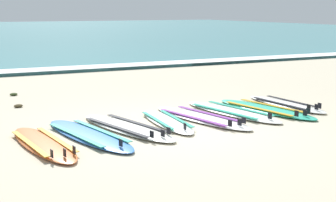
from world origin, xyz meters
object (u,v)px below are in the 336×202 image
(surfboard_5, at_px, (231,112))
(surfboard_0, at_px, (43,144))
(surfboard_1, at_px, (88,135))
(surfboard_4, at_px, (201,117))
(surfboard_6, at_px, (265,109))
(surfboard_2, at_px, (127,127))
(surfboard_7, at_px, (286,104))
(surfboard_3, at_px, (167,121))

(surfboard_5, bearing_deg, surfboard_0, -169.23)
(surfboard_1, relative_size, surfboard_5, 1.00)
(surfboard_4, xyz_separation_m, surfboard_5, (0.81, 0.20, -0.00))
(surfboard_6, bearing_deg, surfboard_0, -172.05)
(surfboard_0, xyz_separation_m, surfboard_6, (4.58, 0.64, -0.00))
(surfboard_1, height_order, surfboard_2, same)
(surfboard_0, relative_size, surfboard_5, 0.91)
(surfboard_2, height_order, surfboard_5, same)
(surfboard_2, distance_m, surfboard_6, 3.09)
(surfboard_0, relative_size, surfboard_4, 0.91)
(surfboard_0, xyz_separation_m, surfboard_7, (5.28, 0.87, 0.00))
(surfboard_4, bearing_deg, surfboard_6, 4.18)
(surfboard_0, height_order, surfboard_4, same)
(surfboard_2, bearing_deg, surfboard_0, -164.47)
(surfboard_1, distance_m, surfboard_7, 4.57)
(surfboard_2, relative_size, surfboard_7, 1.15)
(surfboard_1, height_order, surfboard_6, same)
(surfboard_1, height_order, surfboard_5, same)
(surfboard_3, bearing_deg, surfboard_1, -168.85)
(surfboard_7, bearing_deg, surfboard_6, -161.61)
(surfboard_1, bearing_deg, surfboard_3, 11.15)
(surfboard_2, distance_m, surfboard_7, 3.81)
(surfboard_7, bearing_deg, surfboard_0, -170.62)
(surfboard_1, xyz_separation_m, surfboard_3, (1.55, 0.30, 0.00))
(surfboard_4, distance_m, surfboard_6, 1.57)
(surfboard_2, bearing_deg, surfboard_7, 6.88)
(surfboard_1, distance_m, surfboard_3, 1.58)
(surfboard_7, bearing_deg, surfboard_2, -173.12)
(surfboard_1, bearing_deg, surfboard_7, 8.27)
(surfboard_6, distance_m, surfboard_7, 0.74)
(surfboard_1, xyz_separation_m, surfboard_7, (4.52, 0.66, 0.00))
(surfboard_1, xyz_separation_m, surfboard_4, (2.26, 0.31, 0.00))
(surfboard_2, height_order, surfboard_7, same)
(surfboard_2, bearing_deg, surfboard_4, 4.12)
(surfboard_3, bearing_deg, surfboard_2, -172.70)
(surfboard_2, relative_size, surfboard_6, 1.00)
(surfboard_1, relative_size, surfboard_6, 1.02)
(surfboard_1, xyz_separation_m, surfboard_5, (3.06, 0.51, 0.00))
(surfboard_3, bearing_deg, surfboard_0, -167.30)
(surfboard_3, height_order, surfboard_5, same)
(surfboard_0, bearing_deg, surfboard_2, 15.53)
(surfboard_4, relative_size, surfboard_6, 1.01)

